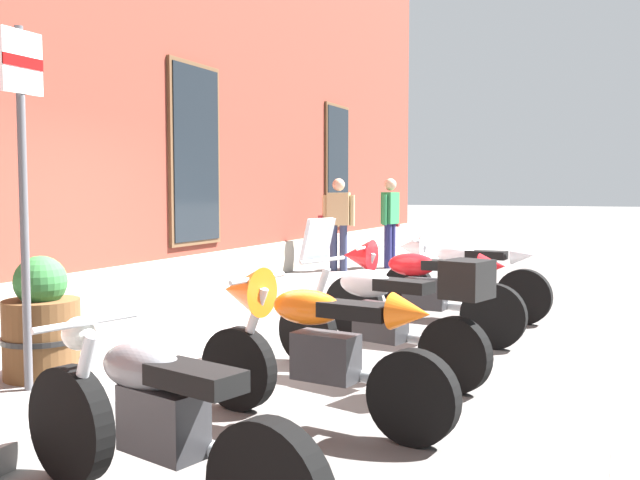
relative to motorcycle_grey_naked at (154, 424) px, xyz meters
name	(u,v)px	position (x,y,z in m)	size (l,w,h in m)	color
ground_plane	(254,361)	(3.03, 1.12, -0.47)	(140.00, 140.00, 0.00)	#565451
sidewalk	(150,342)	(3.03, 2.30, -0.39)	(32.34, 2.37, 0.16)	slate
lane_stripe	(623,400)	(3.03, -2.08, -0.47)	(32.34, 0.12, 0.01)	silver
motorcycle_grey_naked	(154,424)	(0.00, 0.00, 0.00)	(0.77, 2.07, 0.93)	black
motorcycle_orange_sport	(310,341)	(1.59, -0.11, 0.10)	(0.62, 1.99, 1.06)	black
motorcycle_silver_touring	(388,314)	(2.91, -0.24, 0.09)	(0.90, 2.08, 1.35)	black
motorcycle_red_sport	(413,287)	(4.51, -0.01, 0.10)	(0.62, 2.22, 1.06)	black
motorcycle_white_sport	(458,273)	(6.03, -0.15, 0.10)	(0.62, 2.15, 1.05)	black
pedestrian_tan_coat	(338,219)	(9.05, 2.68, 0.61)	(0.28, 0.65, 1.65)	#2D3351
pedestrian_striped_shirt	(390,218)	(9.86, 1.96, 0.62)	(0.66, 0.24, 1.66)	#1E1E4C
parking_sign	(23,159)	(1.04, 1.86, 1.35)	(0.36, 0.07, 2.59)	#4C4C51
barrel_planter	(42,325)	(1.36, 2.05, 0.09)	(0.61, 0.61, 0.94)	brown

